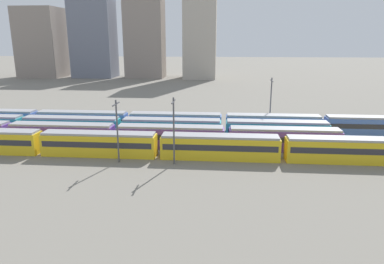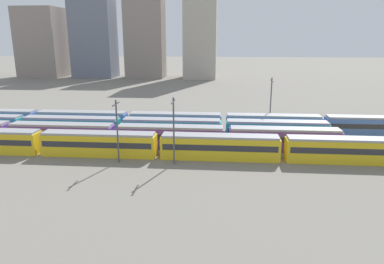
{
  "view_description": "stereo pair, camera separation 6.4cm",
  "coord_description": "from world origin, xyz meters",
  "px_view_note": "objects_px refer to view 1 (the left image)",
  "views": [
    {
      "loc": [
        34.22,
        -51.91,
        17.92
      ],
      "look_at": [
        29.15,
        7.8,
        2.04
      ],
      "focal_mm": 33.18,
      "sensor_mm": 36.0,
      "label": 1
    },
    {
      "loc": [
        34.28,
        -51.9,
        17.92
      ],
      "look_at": [
        29.15,
        7.8,
        2.04
      ],
      "focal_mm": 33.18,
      "sensor_mm": 36.0,
      "label": 2
    }
  ],
  "objects_px": {
    "train_track_0": "(220,147)",
    "catenary_pole_2": "(117,128)",
    "catenary_pole_1": "(271,101)",
    "train_track_2": "(121,128)",
    "train_track_1": "(116,135)",
    "catenary_pole_0": "(174,128)",
    "train_track_3": "(224,123)"
  },
  "relations": [
    {
      "from": "catenary_pole_1",
      "to": "train_track_2",
      "type": "bearing_deg",
      "value": -163.87
    },
    {
      "from": "train_track_0",
      "to": "catenary_pole_1",
      "type": "distance_m",
      "value": 21.33
    },
    {
      "from": "catenary_pole_0",
      "to": "train_track_3",
      "type": "bearing_deg",
      "value": 68.78
    },
    {
      "from": "train_track_0",
      "to": "train_track_1",
      "type": "bearing_deg",
      "value": 163.73
    },
    {
      "from": "train_track_0",
      "to": "train_track_2",
      "type": "xyz_separation_m",
      "value": [
        -18.33,
        10.4,
        0.0
      ]
    },
    {
      "from": "catenary_pole_1",
      "to": "train_track_3",
      "type": "bearing_deg",
      "value": -162.28
    },
    {
      "from": "train_track_2",
      "to": "catenary_pole_0",
      "type": "distance_m",
      "value": 18.18
    },
    {
      "from": "train_track_1",
      "to": "catenary_pole_2",
      "type": "xyz_separation_m",
      "value": [
        2.83,
        -8.09,
        3.33
      ]
    },
    {
      "from": "catenary_pole_0",
      "to": "catenary_pole_2",
      "type": "bearing_deg",
      "value": 178.91
    },
    {
      "from": "train_track_2",
      "to": "catenary_pole_1",
      "type": "bearing_deg",
      "value": 16.13
    },
    {
      "from": "train_track_2",
      "to": "catenary_pole_0",
      "type": "xyz_separation_m",
      "value": [
        11.7,
        -13.44,
        3.59
      ]
    },
    {
      "from": "train_track_1",
      "to": "train_track_0",
      "type": "bearing_deg",
      "value": -16.27
    },
    {
      "from": "train_track_3",
      "to": "train_track_2",
      "type": "bearing_deg",
      "value": -164.65
    },
    {
      "from": "train_track_1",
      "to": "catenary_pole_1",
      "type": "distance_m",
      "value": 30.92
    },
    {
      "from": "train_track_1",
      "to": "catenary_pole_0",
      "type": "bearing_deg",
      "value": -36.39
    },
    {
      "from": "train_track_3",
      "to": "catenary_pole_0",
      "type": "xyz_separation_m",
      "value": [
        -7.24,
        -18.64,
        3.59
      ]
    },
    {
      "from": "catenary_pole_0",
      "to": "train_track_2",
      "type": "bearing_deg",
      "value": 131.03
    },
    {
      "from": "catenary_pole_0",
      "to": "catenary_pole_1",
      "type": "xyz_separation_m",
      "value": [
        16.44,
        21.58,
        0.31
      ]
    },
    {
      "from": "train_track_1",
      "to": "train_track_2",
      "type": "height_order",
      "value": "same"
    },
    {
      "from": "train_track_1",
      "to": "train_track_3",
      "type": "distance_m",
      "value": 21.16
    },
    {
      "from": "train_track_0",
      "to": "catenary_pole_0",
      "type": "relative_size",
      "value": 9.46
    },
    {
      "from": "catenary_pole_2",
      "to": "train_track_0",
      "type": "bearing_deg",
      "value": 10.9
    },
    {
      "from": "train_track_1",
      "to": "catenary_pole_2",
      "type": "bearing_deg",
      "value": -70.68
    },
    {
      "from": "train_track_0",
      "to": "catenary_pole_2",
      "type": "xyz_separation_m",
      "value": [
        -14.98,
        -2.89,
        3.33
      ]
    },
    {
      "from": "train_track_0",
      "to": "catenary_pole_0",
      "type": "height_order",
      "value": "catenary_pole_0"
    },
    {
      "from": "train_track_2",
      "to": "catenary_pole_1",
      "type": "distance_m",
      "value": 29.55
    },
    {
      "from": "catenary_pole_0",
      "to": "catenary_pole_1",
      "type": "height_order",
      "value": "catenary_pole_1"
    },
    {
      "from": "train_track_0",
      "to": "train_track_1",
      "type": "distance_m",
      "value": 18.56
    },
    {
      "from": "train_track_2",
      "to": "train_track_3",
      "type": "relative_size",
      "value": 0.66
    },
    {
      "from": "catenary_pole_0",
      "to": "catenary_pole_1",
      "type": "relative_size",
      "value": 0.94
    },
    {
      "from": "catenary_pole_2",
      "to": "train_track_1",
      "type": "bearing_deg",
      "value": 109.32
    },
    {
      "from": "train_track_1",
      "to": "catenary_pole_1",
      "type": "bearing_deg",
      "value": 25.77
    }
  ]
}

